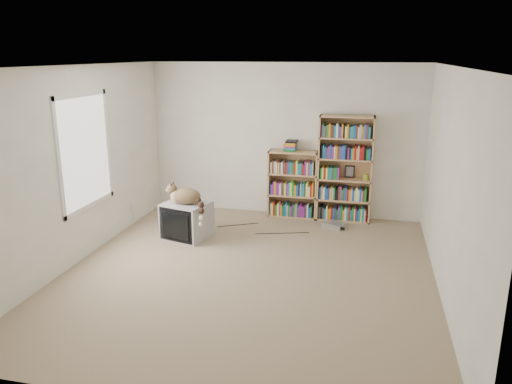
% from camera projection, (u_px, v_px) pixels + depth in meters
% --- Properties ---
extents(floor, '(4.50, 5.00, 0.01)m').
position_uv_depth(floor, '(249.00, 273.00, 6.20)').
color(floor, '#9C886A').
rests_on(floor, ground).
extents(wall_back, '(4.50, 0.02, 2.50)m').
position_uv_depth(wall_back, '(284.00, 140.00, 8.21)').
color(wall_back, white).
rests_on(wall_back, floor).
extents(wall_front, '(4.50, 0.02, 2.50)m').
position_uv_depth(wall_front, '(164.00, 257.00, 3.52)').
color(wall_front, white).
rests_on(wall_front, floor).
extents(wall_left, '(0.02, 5.00, 2.50)m').
position_uv_depth(wall_left, '(77.00, 166.00, 6.35)').
color(wall_left, white).
rests_on(wall_left, floor).
extents(wall_right, '(0.02, 5.00, 2.50)m').
position_uv_depth(wall_right, '(450.00, 186.00, 5.38)').
color(wall_right, white).
rests_on(wall_right, floor).
extents(ceiling, '(4.50, 5.00, 0.02)m').
position_uv_depth(ceiling, '(248.00, 66.00, 5.53)').
color(ceiling, white).
rests_on(ceiling, wall_back).
extents(window, '(0.02, 1.22, 1.52)m').
position_uv_depth(window, '(85.00, 152.00, 6.50)').
color(window, white).
rests_on(window, wall_left).
extents(crt_tv, '(0.73, 0.69, 0.53)m').
position_uv_depth(crt_tv, '(187.00, 220.00, 7.34)').
color(crt_tv, '#AFAFB2').
rests_on(crt_tv, floor).
extents(cat, '(0.65, 0.47, 0.52)m').
position_uv_depth(cat, '(188.00, 199.00, 7.15)').
color(cat, '#3B2718').
rests_on(cat, crt_tv).
extents(bookcase_tall, '(0.85, 0.30, 1.70)m').
position_uv_depth(bookcase_tall, '(345.00, 171.00, 7.98)').
color(bookcase_tall, '#A77C53').
rests_on(bookcase_tall, floor).
extents(bookcase_short, '(0.80, 0.30, 1.11)m').
position_uv_depth(bookcase_short, '(293.00, 187.00, 8.24)').
color(bookcase_short, '#A77C53').
rests_on(bookcase_short, floor).
extents(book_stack, '(0.20, 0.26, 0.17)m').
position_uv_depth(book_stack, '(290.00, 146.00, 8.09)').
color(book_stack, '#A41517').
rests_on(book_stack, bookcase_short).
extents(green_mug, '(0.08, 0.08, 0.09)m').
position_uv_depth(green_mug, '(366.00, 177.00, 7.91)').
color(green_mug, olive).
rests_on(green_mug, bookcase_tall).
extents(framed_print, '(0.15, 0.05, 0.20)m').
position_uv_depth(framed_print, '(350.00, 171.00, 8.04)').
color(framed_print, black).
rests_on(framed_print, bookcase_tall).
extents(dvd_player, '(0.39, 0.34, 0.07)m').
position_uv_depth(dvd_player, '(334.00, 225.00, 7.82)').
color(dvd_player, '#AAAAAF').
rests_on(dvd_player, floor).
extents(wall_outlet, '(0.01, 0.08, 0.13)m').
position_uv_depth(wall_outlet, '(132.00, 205.00, 7.88)').
color(wall_outlet, silver).
rests_on(wall_outlet, wall_left).
extents(floor_cables, '(1.20, 0.70, 0.01)m').
position_uv_depth(floor_cables, '(272.00, 230.00, 7.70)').
color(floor_cables, black).
rests_on(floor_cables, floor).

